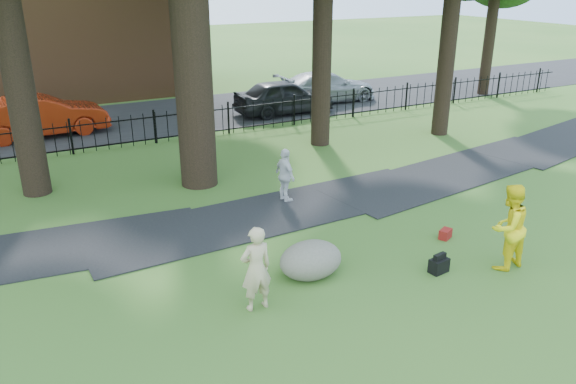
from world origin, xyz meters
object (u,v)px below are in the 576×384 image
woman (256,269)px  boulder (311,258)px  red_sedan (41,116)px  man (508,227)px

woman → boulder: size_ratio=1.23×
red_sedan → woman: bearing=-175.2°
woman → red_sedan: size_ratio=0.35×
man → boulder: bearing=-27.5°
woman → man: size_ratio=0.89×
man → boulder: 4.31m
woman → man: (5.50, -1.04, 0.11)m
woman → boulder: woman is taller
woman → man: bearing=168.0°
woman → man: man is taller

